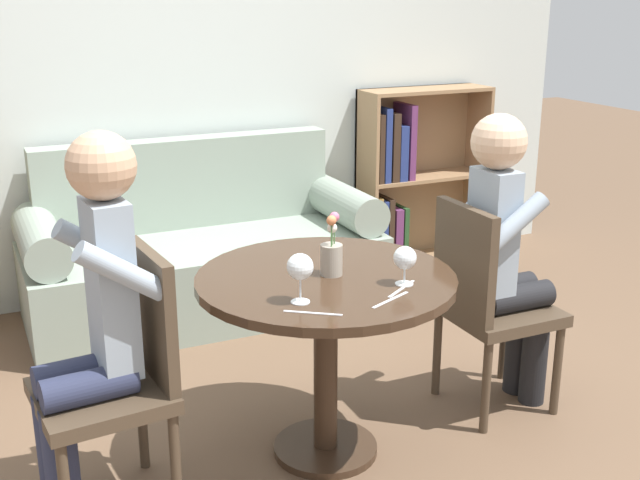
{
  "coord_description": "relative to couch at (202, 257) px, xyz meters",
  "views": [
    {
      "loc": [
        -1.16,
        -2.45,
        1.71
      ],
      "look_at": [
        0.0,
        0.05,
        0.84
      ],
      "focal_mm": 45.0,
      "sensor_mm": 36.0,
      "label": 1
    }
  ],
  "objects": [
    {
      "name": "knife_left_setting",
      "position": [
        0.18,
        -1.82,
        0.41
      ],
      "size": [
        0.16,
        0.11,
        0.0
      ],
      "color": "silver",
      "rests_on": "round_table"
    },
    {
      "name": "knife_right_setting",
      "position": [
        -0.19,
        -1.89,
        0.41
      ],
      "size": [
        0.16,
        0.12,
        0.0
      ],
      "color": "silver",
      "rests_on": "round_table"
    },
    {
      "name": "round_table",
      "position": [
        0.0,
        -1.59,
        0.27
      ],
      "size": [
        0.94,
        0.94,
        0.72
      ],
      "color": "#382619",
      "rests_on": "ground_plane"
    },
    {
      "name": "ground_plane",
      "position": [
        0.0,
        -1.59,
        -0.31
      ],
      "size": [
        16.0,
        16.0,
        0.0
      ],
      "primitive_type": "plane",
      "color": "brown"
    },
    {
      "name": "couch",
      "position": [
        0.0,
        0.0,
        0.0
      ],
      "size": [
        1.88,
        0.8,
        0.92
      ],
      "color": "gray",
      "rests_on": "ground_plane"
    },
    {
      "name": "back_wall",
      "position": [
        0.0,
        0.42,
        1.04
      ],
      "size": [
        5.2,
        0.05,
        2.7
      ],
      "color": "silver",
      "rests_on": "ground_plane"
    },
    {
      "name": "flower_vase",
      "position": [
        0.02,
        -1.59,
        0.49
      ],
      "size": [
        0.08,
        0.08,
        0.23
      ],
      "color": "#9E9384",
      "rests_on": "round_table"
    },
    {
      "name": "chair_left",
      "position": [
        -0.75,
        -1.58,
        0.18
      ],
      "size": [
        0.46,
        0.46,
        0.9
      ],
      "rotation": [
        0.0,
        0.0,
        -1.48
      ],
      "color": "#473828",
      "rests_on": "ground_plane"
    },
    {
      "name": "fork_left_setting",
      "position": [
        0.09,
        -1.89,
        0.41
      ],
      "size": [
        0.18,
        0.09,
        0.0
      ],
      "color": "silver",
      "rests_on": "round_table"
    },
    {
      "name": "wine_glass_right",
      "position": [
        0.21,
        -1.78,
        0.51
      ],
      "size": [
        0.08,
        0.08,
        0.14
      ],
      "color": "white",
      "rests_on": "round_table"
    },
    {
      "name": "chair_right",
      "position": [
        0.75,
        -1.55,
        0.18
      ],
      "size": [
        0.42,
        0.42,
        0.9
      ],
      "rotation": [
        0.0,
        0.0,
        1.57
      ],
      "color": "#473828",
      "rests_on": "ground_plane"
    },
    {
      "name": "person_left",
      "position": [
        -0.83,
        -1.59,
        0.4
      ],
      "size": [
        0.44,
        0.36,
        1.3
      ],
      "rotation": [
        0.0,
        0.0,
        -1.48
      ],
      "color": "#282D47",
      "rests_on": "ground_plane"
    },
    {
      "name": "person_right",
      "position": [
        0.83,
        -1.55,
        0.38
      ],
      "size": [
        0.42,
        0.34,
        1.26
      ],
      "rotation": [
        0.0,
        0.0,
        1.57
      ],
      "color": "black",
      "rests_on": "ground_plane"
    },
    {
      "name": "bookshelf_right",
      "position": [
        1.43,
        0.27,
        0.24
      ],
      "size": [
        0.84,
        0.28,
        1.12
      ],
      "color": "#93704C",
      "rests_on": "ground_plane"
    },
    {
      "name": "wine_glass_left",
      "position": [
        -0.19,
        -1.78,
        0.53
      ],
      "size": [
        0.09,
        0.09,
        0.17
      ],
      "color": "white",
      "rests_on": "round_table"
    }
  ]
}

